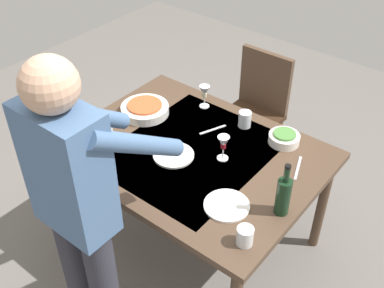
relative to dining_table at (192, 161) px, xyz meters
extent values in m
plane|color=#66605B|center=(0.00, 0.00, -0.68)|extent=(6.00, 6.00, 0.00)
cube|color=#4C3828|center=(0.00, 0.00, 0.05)|extent=(1.42, 1.09, 0.04)
cube|color=#B2B7C1|center=(0.00, 0.00, 0.07)|extent=(0.78, 0.93, 0.00)
cylinder|color=#4C3828|center=(-0.64, -0.47, -0.33)|extent=(0.06, 0.06, 0.72)
cylinder|color=#4C3828|center=(0.64, -0.47, -0.33)|extent=(0.06, 0.06, 0.72)
cylinder|color=#4C3828|center=(0.64, 0.47, -0.33)|extent=(0.06, 0.06, 0.72)
cube|color=#352114|center=(0.14, -0.84, -0.23)|extent=(0.40, 0.40, 0.04)
cube|color=#4C3828|center=(0.14, -1.02, 0.01)|extent=(0.40, 0.04, 0.45)
cylinder|color=#4C3828|center=(-0.03, -1.01, -0.46)|extent=(0.04, 0.04, 0.43)
cylinder|color=#4C3828|center=(0.31, -1.01, -0.46)|extent=(0.04, 0.04, 0.43)
cylinder|color=#4C3828|center=(-0.03, -0.67, -0.46)|extent=(0.04, 0.04, 0.43)
cylinder|color=#4C3828|center=(0.31, -0.67, -0.46)|extent=(0.04, 0.04, 0.43)
cylinder|color=#2D2D38|center=(0.08, 0.82, -0.24)|extent=(0.14, 0.14, 0.88)
cube|color=#47668E|center=(-0.02, 0.82, 0.50)|extent=(0.36, 0.20, 0.60)
sphere|color=tan|center=(-0.02, 0.82, 0.89)|extent=(0.22, 0.22, 0.22)
cylinder|color=#47668E|center=(0.15, 0.59, 0.57)|extent=(0.08, 0.52, 0.40)
cylinder|color=#47668E|center=(-0.19, 0.59, 0.57)|extent=(0.08, 0.52, 0.40)
cylinder|color=black|center=(-0.63, 0.10, 0.17)|extent=(0.07, 0.07, 0.20)
cylinder|color=black|center=(-0.63, 0.10, 0.31)|extent=(0.03, 0.03, 0.08)
cylinder|color=black|center=(-0.63, 0.10, 0.36)|extent=(0.03, 0.03, 0.02)
cylinder|color=white|center=(0.22, -0.41, 0.07)|extent=(0.06, 0.06, 0.01)
cylinder|color=white|center=(0.22, -0.41, 0.11)|extent=(0.01, 0.01, 0.07)
cone|color=white|center=(0.22, -0.41, 0.18)|extent=(0.07, 0.07, 0.07)
cylinder|color=beige|center=(0.22, -0.41, 0.16)|extent=(0.03, 0.03, 0.03)
cylinder|color=white|center=(-0.17, -0.05, 0.07)|extent=(0.06, 0.06, 0.01)
cylinder|color=white|center=(-0.17, -0.05, 0.11)|extent=(0.01, 0.01, 0.07)
cone|color=white|center=(-0.17, -0.05, 0.18)|extent=(0.07, 0.07, 0.07)
cylinder|color=maroon|center=(-0.17, -0.05, 0.16)|extent=(0.03, 0.03, 0.03)
cylinder|color=silver|center=(-0.60, 0.37, 0.12)|extent=(0.08, 0.08, 0.09)
cylinder|color=silver|center=(-0.10, -0.39, 0.12)|extent=(0.08, 0.08, 0.10)
cylinder|color=silver|center=(0.52, 0.17, 0.12)|extent=(0.08, 0.08, 0.10)
cylinder|color=white|center=(0.47, -0.11, 0.10)|extent=(0.30, 0.30, 0.05)
cylinder|color=#C6562D|center=(0.47, -0.11, 0.12)|extent=(0.22, 0.22, 0.03)
cylinder|color=white|center=(-0.37, -0.39, 0.10)|extent=(0.18, 0.18, 0.05)
cylinder|color=#4C843D|center=(-0.37, -0.39, 0.12)|extent=(0.13, 0.13, 0.03)
cylinder|color=white|center=(-0.41, 0.24, 0.08)|extent=(0.23, 0.23, 0.01)
cylinder|color=white|center=(0.05, 0.10, 0.08)|extent=(0.23, 0.23, 0.01)
cube|color=silver|center=(-0.54, -0.24, 0.07)|extent=(0.08, 0.19, 0.00)
cube|color=silver|center=(0.03, -0.23, 0.07)|extent=(0.08, 0.17, 0.00)
camera|label=1|loc=(-1.30, 1.64, 1.75)|focal=44.30mm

